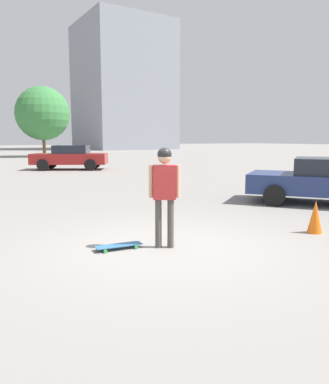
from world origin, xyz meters
The scene contains 8 objects.
ground_plane centered at (0.00, 0.00, 0.00)m, with size 220.00×220.00×0.00m, color gray.
person centered at (0.00, 0.00, 1.12)m, with size 0.37×0.47×1.74m.
skateboard centered at (-0.33, -0.73, 0.06)m, with size 0.35×0.83×0.07m.
car_parked_near centered at (-1.29, 6.32, 0.70)m, with size 4.58×4.06×1.34m.
car_parked_far centered at (-17.22, 3.75, 0.78)m, with size 3.83×4.82×1.49m.
building_block_distant centered at (-58.48, 26.86, 11.18)m, with size 15.55×14.67×22.37m.
tree_distant centered at (-34.96, 6.54, 4.48)m, with size 5.54×5.54×7.26m.
traffic_cone centered at (0.71, 3.13, 0.33)m, with size 0.30×0.30×0.66m.
Camera 1 is at (5.42, -3.32, 1.89)m, focal length 35.00 mm.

